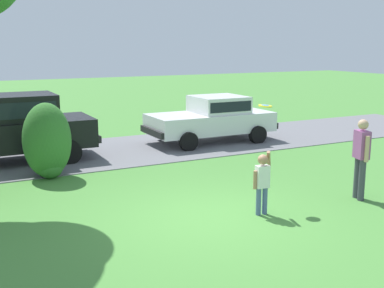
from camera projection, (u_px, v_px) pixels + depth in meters
ground_plane at (209, 218)px, 9.47m from camera, size 80.00×80.00×0.00m
driveway_strip at (105, 152)px, 15.18m from camera, size 28.00×4.40×0.02m
shrub_centre_left at (47, 142)px, 12.19m from camera, size 1.19×1.15×1.88m
parked_sedan at (213, 117)px, 16.67m from camera, size 4.41×2.12×1.56m
parked_suv at (10, 125)px, 13.69m from camera, size 4.71×2.13×1.92m
child_thrower at (262, 179)px, 9.53m from camera, size 0.46×0.25×1.29m
frisbee at (265, 106)px, 10.03m from camera, size 0.28×0.28×0.06m
adult_onlooker at (361, 155)px, 10.44m from camera, size 0.32×0.51×1.74m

